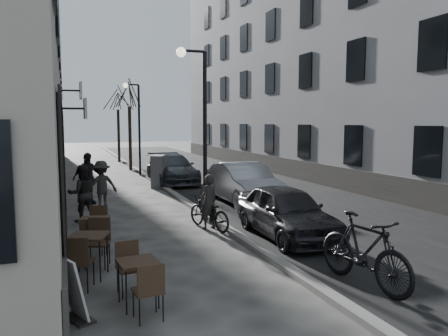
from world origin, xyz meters
TOP-DOWN VIEW (x-y plane):
  - ground at (0.00, 0.00)m, footprint 120.00×120.00m
  - road at (3.85, 16.00)m, footprint 7.30×60.00m
  - kerb at (0.20, 16.00)m, footprint 0.25×60.00m
  - building_left at (-6.00, 16.50)m, footprint 4.00×35.00m
  - building_right at (9.50, 16.50)m, footprint 4.00×35.00m
  - streetlamp_near at (-0.17, 6.00)m, footprint 0.90×0.28m
  - streetlamp_far at (-0.17, 18.00)m, footprint 0.90×0.28m
  - tree_near at (-0.10, 21.00)m, footprint 2.40×2.40m
  - tree_far at (-0.10, 27.00)m, footprint 2.40×2.40m
  - bistro_set_a at (-2.86, 0.56)m, footprint 0.68×1.54m
  - bistro_set_b at (-3.55, 2.20)m, footprint 0.97×1.73m
  - bistro_set_c at (-3.32, 3.86)m, footprint 0.75×1.63m
  - sign_board at (-3.85, 0.36)m, footprint 0.54×0.63m
  - utility_cabinet at (0.10, 13.32)m, footprint 0.90×1.11m
  - bicycle at (-0.21, 5.05)m, footprint 1.14×1.90m
  - cyclist_rider at (-0.21, 5.05)m, footprint 0.65×0.52m
  - pedestrian_near at (-3.47, 7.21)m, footprint 0.92×0.76m
  - pedestrian_mid at (-2.78, 8.90)m, footprint 1.19×0.84m
  - pedestrian_far at (-3.18, 10.07)m, footprint 1.19×0.87m
  - car_near at (1.43, 3.56)m, footprint 1.67×3.95m
  - car_mid at (2.20, 8.27)m, footprint 1.58×4.50m
  - car_far at (1.00, 14.55)m, footprint 2.04×4.84m
  - moped at (1.10, 0.01)m, footprint 0.91×2.27m

SIDE VIEW (x-z plane):
  - ground at x=0.00m, z-range 0.00..0.00m
  - road at x=3.85m, z-range 0.00..0.00m
  - kerb at x=0.20m, z-range 0.00..0.12m
  - sign_board at x=-3.85m, z-range -0.09..0.89m
  - bistro_set_a at x=-2.86m, z-range 0.01..0.91m
  - bicycle at x=-0.21m, z-range 0.00..0.94m
  - bistro_set_c at x=-3.32m, z-range 0.01..0.94m
  - bistro_set_b at x=-3.55m, z-range 0.01..1.00m
  - moped at x=1.10m, z-range 0.00..1.32m
  - car_near at x=1.43m, z-range 0.00..1.33m
  - car_far at x=1.00m, z-range 0.00..1.40m
  - utility_cabinet at x=0.10m, z-range 0.00..1.47m
  - car_mid at x=2.20m, z-range 0.00..1.48m
  - cyclist_rider at x=-0.21m, z-range 0.00..1.54m
  - pedestrian_mid at x=-2.78m, z-range 0.00..1.67m
  - pedestrian_near at x=-3.47m, z-range 0.00..1.71m
  - pedestrian_far at x=-3.18m, z-range 0.00..1.88m
  - streetlamp_near at x=-0.17m, z-range 0.62..5.71m
  - streetlamp_far at x=-0.17m, z-range 0.62..5.71m
  - tree_near at x=-0.10m, z-range 1.81..7.51m
  - tree_far at x=-0.10m, z-range 1.81..7.51m
  - building_left at x=-6.00m, z-range 0.00..16.00m
  - building_right at x=9.50m, z-range 0.00..16.00m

